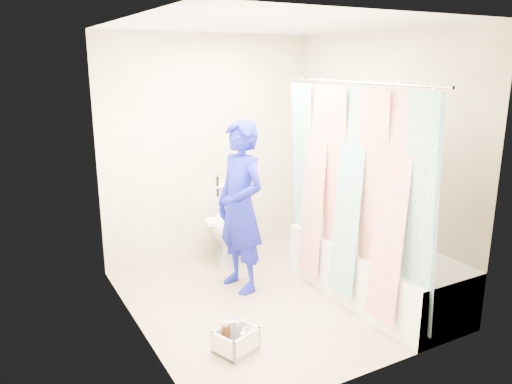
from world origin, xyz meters
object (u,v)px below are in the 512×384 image
toilet (228,223)px  bathtub (375,270)px  cleaning_caddy (237,340)px  plumber (240,207)px

toilet → bathtub: bearing=-45.6°
toilet → cleaning_caddy: toilet is taller
bathtub → plumber: (-0.97, 0.78, 0.54)m
bathtub → toilet: 1.69m
toilet → cleaning_caddy: size_ratio=2.26×
toilet → cleaning_caddy: (-0.75, -1.68, -0.32)m
cleaning_caddy → plumber: bearing=40.9°
bathtub → plumber: bearing=141.4°
bathtub → plumber: plumber is taller
toilet → plumber: bearing=-89.0°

